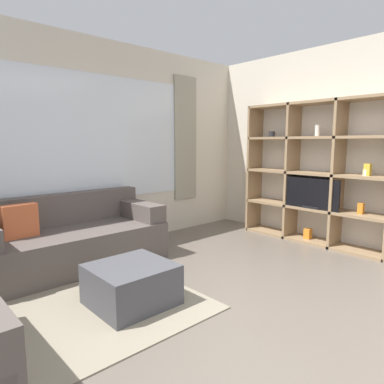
{
  "coord_description": "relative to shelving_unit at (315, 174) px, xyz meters",
  "views": [
    {
      "loc": [
        -1.99,
        -1.08,
        1.39
      ],
      "look_at": [
        0.53,
        1.66,
        0.85
      ],
      "focal_mm": 32.0,
      "sensor_mm": 36.0,
      "label": 1
    }
  ],
  "objects": [
    {
      "name": "ground_plane",
      "position": [
        -2.47,
        -1.24,
        -0.96
      ],
      "size": [
        16.0,
        16.0,
        0.0
      ],
      "primitive_type": "plane",
      "color": "#665B51"
    },
    {
      "name": "couch_main",
      "position": [
        -2.96,
        1.33,
        -0.66
      ],
      "size": [
        2.02,
        0.88,
        0.79
      ],
      "color": "#564C47",
      "rests_on": "ground_plane"
    },
    {
      "name": "wall_back",
      "position": [
        -2.47,
        1.81,
        0.4
      ],
      "size": [
        6.45,
        0.11,
        2.7
      ],
      "color": "beige",
      "rests_on": "ground_plane"
    },
    {
      "name": "shelving_unit",
      "position": [
        0.0,
        0.0,
        0.0
      ],
      "size": [
        0.38,
        2.06,
        1.94
      ],
      "color": "silver",
      "rests_on": "ground_plane"
    },
    {
      "name": "area_rug",
      "position": [
        -3.57,
        0.29,
        -0.95
      ],
      "size": [
        2.39,
        1.66,
        0.01
      ],
      "primitive_type": "cube",
      "color": "gray",
      "rests_on": "ground_plane"
    },
    {
      "name": "wall_right",
      "position": [
        0.19,
        0.27,
        0.39
      ],
      "size": [
        0.07,
        4.22,
        2.7
      ],
      "primitive_type": "cube",
      "color": "beige",
      "rests_on": "ground_plane"
    },
    {
      "name": "ottoman",
      "position": [
        -2.95,
        0.08,
        -0.78
      ],
      "size": [
        0.66,
        0.62,
        0.36
      ],
      "color": "#47474C",
      "rests_on": "ground_plane"
    }
  ]
}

